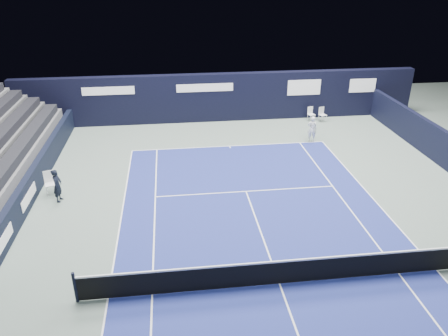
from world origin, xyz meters
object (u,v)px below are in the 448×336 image
object	(u,v)px
folding_chair_back_a	(311,111)
tennis_player	(312,129)
folding_chair_back_b	(322,113)
tennis_net	(280,272)
line_judge_chair	(50,181)

from	to	relation	value
folding_chair_back_a	tennis_player	distance (m)	3.77
folding_chair_back_b	tennis_net	xyz separation A→B (m)	(-6.62, -15.44, -0.03)
folding_chair_back_a	tennis_net	xyz separation A→B (m)	(-5.92, -15.70, -0.10)
line_judge_chair	tennis_net	distance (m)	11.45
line_judge_chair	tennis_player	xyz separation A→B (m)	(13.63, 4.72, 0.14)
folding_chair_back_a	tennis_player	world-z (taller)	tennis_player
folding_chair_back_b	tennis_net	size ratio (longest dim) A/B	0.07
folding_chair_back_b	tennis_player	size ratio (longest dim) A/B	0.63
line_judge_chair	folding_chair_back_a	bearing A→B (deg)	12.39
line_judge_chair	tennis_net	world-z (taller)	tennis_net
folding_chair_back_a	tennis_player	bearing A→B (deg)	-123.53
folding_chair_back_b	tennis_player	bearing A→B (deg)	-138.39
tennis_net	folding_chair_back_b	bearing A→B (deg)	66.79
folding_chair_back_a	line_judge_chair	world-z (taller)	line_judge_chair
line_judge_chair	tennis_player	size ratio (longest dim) A/B	0.71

